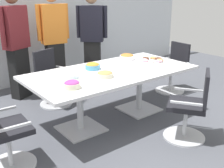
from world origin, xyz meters
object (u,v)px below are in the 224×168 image
Objects in this scene: snack_bowl_candy_mix at (72,84)px; donut_platter at (152,60)px; office_chair_0 at (173,70)px; snack_bowl_cookies at (105,74)px; person_standing_1 at (54,38)px; plate_stack at (72,76)px; office_chair_1 at (52,81)px; office_chair_2 at (2,135)px; snack_bowl_pretzels at (127,57)px; office_chair_3 at (191,109)px; snack_bowl_chips_orange at (93,66)px; person_standing_2 at (92,37)px; conference_table at (112,79)px; person_standing_0 at (16,43)px.

donut_platter is at bearing 10.84° from snack_bowl_candy_mix.
office_chair_0 is 4.08× the size of snack_bowl_cookies.
person_standing_1 is 10.23× the size of plate_stack.
office_chair_0 is 1.00× the size of office_chair_1.
snack_bowl_pretzels is at bearing 107.93° from office_chair_2.
person_standing_1 reaches higher than snack_bowl_cookies.
snack_bowl_candy_mix is 0.57m from snack_bowl_cookies.
snack_bowl_chips_orange is (-0.60, 1.30, 0.39)m from office_chair_3.
office_chair_0 is 1.71m from person_standing_2.
conference_table is at bearing 92.15° from office_chair_1.
donut_platter is at bearing -0.95° from plate_stack.
office_chair_2 is at bearing 101.98° from office_chair_0.
plate_stack reaches higher than donut_platter.
office_chair_1 reaches higher than snack_bowl_pretzels.
conference_table is 1.77m from person_standing_1.
person_standing_0 is 0.71m from person_standing_1.
person_standing_1 is at bearing -140.73° from office_chair_1.
person_standing_1 is 8.39× the size of snack_bowl_cookies.
office_chair_3 is at bearing 140.39° from office_chair_0.
person_standing_1 is at bearing 83.97° from snack_bowl_chips_orange.
conference_table is 1.69m from office_chair_2.
snack_bowl_pretzels is at bearing 126.41° from donut_platter.
office_chair_2 is 1.61m from snack_bowl_chips_orange.
person_standing_0 is at bearing -83.87° from office_chair_1.
office_chair_1 is 4.24× the size of snack_bowl_chips_orange.
conference_table is 2.64× the size of office_chair_1.
person_standing_2 reaches higher than conference_table.
office_chair_1 is 1.67m from donut_platter.
person_standing_1 is at bearing 68.25° from snack_bowl_candy_mix.
snack_bowl_cookies is 0.61× the size of donut_platter.
snack_bowl_pretzels is at bearing 31.15° from conference_table.
snack_bowl_pretzels is 1.26m from plate_stack.
person_standing_1 reaches higher than snack_bowl_chips_orange.
plate_stack is at bearing 60.63° from snack_bowl_candy_mix.
snack_bowl_cookies is (-0.25, -1.91, -0.20)m from person_standing_1.
person_standing_1 reaches higher than plate_stack.
snack_bowl_cookies is (-1.01, -1.78, -0.16)m from person_standing_2.
conference_table is at bearing 101.39° from office_chair_2.
office_chair_2 is at bearing -171.32° from conference_table.
snack_bowl_candy_mix is 0.55× the size of donut_platter.
office_chair_1 is at bearing 73.59° from snack_bowl_candy_mix.
snack_bowl_chips_orange is at bearing 90.42° from person_standing_1.
conference_table is at bearing 87.66° from person_standing_0.
snack_bowl_candy_mix is 1.10× the size of plate_stack.
conference_table is 2.64× the size of office_chair_2.
office_chair_1 reaches higher than donut_platter.
office_chair_1 is at bearing 97.28° from snack_bowl_cookies.
person_standing_1 is 8.72× the size of snack_bowl_chips_orange.
office_chair_1 and office_chair_2 have the same top height.
snack_bowl_pretzels is at bearing 87.52° from office_chair_0.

